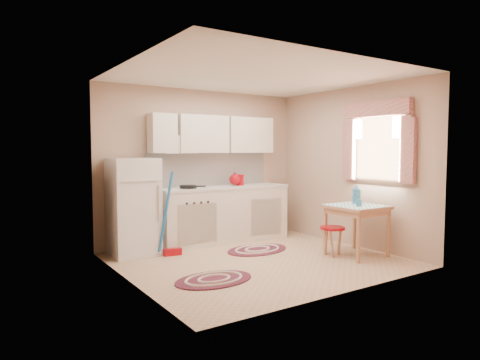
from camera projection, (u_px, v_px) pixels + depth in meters
name	position (u px, v px, depth m)	size (l,w,h in m)	color
room_shell	(258.00, 144.00, 6.05)	(3.64, 3.60, 2.52)	tan
fridge	(133.00, 207.00, 6.15)	(0.65, 0.60, 1.40)	silver
broom	(172.00, 214.00, 6.11)	(0.28, 0.12, 1.20)	#1B64AB
base_cabinets	(223.00, 215.00, 7.05)	(2.25, 0.60, 0.88)	beige
countertop	(223.00, 187.00, 7.02)	(2.27, 0.62, 0.04)	beige
frying_pan	(188.00, 187.00, 6.61)	(0.26, 0.26, 0.05)	black
red_kettle	(235.00, 179.00, 7.14)	(0.21, 0.19, 0.21)	#99050E
red_canister	(240.00, 181.00, 7.20)	(0.12, 0.12, 0.16)	#99050E
table	(356.00, 231.00, 6.14)	(0.72, 0.72, 0.72)	tan
stool	(332.00, 241.00, 6.11)	(0.35, 0.35, 0.42)	#99050E
coffee_pot	(357.00, 194.00, 6.27)	(0.15, 0.12, 0.29)	teal
mug	(359.00, 203.00, 5.98)	(0.08, 0.08, 0.10)	teal
rug_center	(257.00, 250.00, 6.47)	(1.02, 0.68, 0.02)	maroon
rug_left	(214.00, 280.00, 4.97)	(0.96, 0.64, 0.02)	maroon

